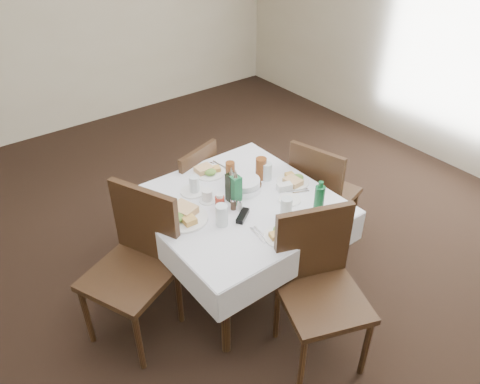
{
  "coord_description": "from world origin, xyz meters",
  "views": [
    {
      "loc": [
        -1.41,
        -1.9,
        2.6
      ],
      "look_at": [
        0.18,
        0.19,
        0.8
      ],
      "focal_mm": 35.0,
      "sensor_mm": 36.0,
      "label": 1
    }
  ],
  "objects_px": {
    "coffee_mug": "(207,196)",
    "water_e": "(267,171)",
    "water_s": "(286,208)",
    "green_bottle": "(319,200)",
    "chair_east": "(320,189)",
    "chair_south": "(318,279)",
    "dining_table": "(238,212)",
    "chair_north": "(190,186)",
    "water_w": "(222,215)",
    "chair_west": "(137,257)",
    "water_n": "(194,185)",
    "ketchup_bottle": "(220,204)",
    "oil_cruet_dark": "(231,186)",
    "oil_cruet_green": "(236,189)",
    "bread_basket": "(244,185)"
  },
  "relations": [
    {
      "from": "bread_basket",
      "to": "green_bottle",
      "type": "height_order",
      "value": "green_bottle"
    },
    {
      "from": "bread_basket",
      "to": "green_bottle",
      "type": "distance_m",
      "value": 0.56
    },
    {
      "from": "chair_east",
      "to": "water_w",
      "type": "bearing_deg",
      "value": -173.27
    },
    {
      "from": "chair_north",
      "to": "water_e",
      "type": "relative_size",
      "value": 6.64
    },
    {
      "from": "coffee_mug",
      "to": "water_e",
      "type": "bearing_deg",
      "value": -4.33
    },
    {
      "from": "green_bottle",
      "to": "chair_east",
      "type": "bearing_deg",
      "value": 41.11
    },
    {
      "from": "chair_north",
      "to": "water_w",
      "type": "distance_m",
      "value": 0.94
    },
    {
      "from": "water_w",
      "to": "ketchup_bottle",
      "type": "height_order",
      "value": "water_w"
    },
    {
      "from": "ketchup_bottle",
      "to": "chair_east",
      "type": "bearing_deg",
      "value": 0.14
    },
    {
      "from": "oil_cruet_green",
      "to": "green_bottle",
      "type": "distance_m",
      "value": 0.55
    },
    {
      "from": "coffee_mug",
      "to": "green_bottle",
      "type": "xyz_separation_m",
      "value": [
        0.49,
        -0.56,
        0.07
      ]
    },
    {
      "from": "green_bottle",
      "to": "water_s",
      "type": "bearing_deg",
      "value": 149.76
    },
    {
      "from": "bread_basket",
      "to": "oil_cruet_green",
      "type": "height_order",
      "value": "oil_cruet_green"
    },
    {
      "from": "coffee_mug",
      "to": "oil_cruet_dark",
      "type": "bearing_deg",
      "value": -34.39
    },
    {
      "from": "dining_table",
      "to": "water_n",
      "type": "bearing_deg",
      "value": 122.6
    },
    {
      "from": "chair_north",
      "to": "water_e",
      "type": "bearing_deg",
      "value": -64.1
    },
    {
      "from": "water_s",
      "to": "oil_cruet_green",
      "type": "height_order",
      "value": "oil_cruet_green"
    },
    {
      "from": "dining_table",
      "to": "green_bottle",
      "type": "distance_m",
      "value": 0.57
    },
    {
      "from": "chair_north",
      "to": "ketchup_bottle",
      "type": "relative_size",
      "value": 6.42
    },
    {
      "from": "chair_west",
      "to": "oil_cruet_green",
      "type": "relative_size",
      "value": 3.96
    },
    {
      "from": "water_n",
      "to": "coffee_mug",
      "type": "distance_m",
      "value": 0.14
    },
    {
      "from": "dining_table",
      "to": "water_e",
      "type": "bearing_deg",
      "value": 16.66
    },
    {
      "from": "chair_west",
      "to": "coffee_mug",
      "type": "distance_m",
      "value": 0.61
    },
    {
      "from": "ketchup_bottle",
      "to": "coffee_mug",
      "type": "height_order",
      "value": "ketchup_bottle"
    },
    {
      "from": "chair_west",
      "to": "oil_cruet_green",
      "type": "xyz_separation_m",
      "value": [
        0.71,
        -0.1,
        0.28
      ]
    },
    {
      "from": "chair_north",
      "to": "chair_east",
      "type": "height_order",
      "value": "chair_east"
    },
    {
      "from": "water_w",
      "to": "oil_cruet_green",
      "type": "bearing_deg",
      "value": 32.55
    },
    {
      "from": "chair_north",
      "to": "chair_west",
      "type": "bearing_deg",
      "value": -141.88
    },
    {
      "from": "oil_cruet_green",
      "to": "ketchup_bottle",
      "type": "relative_size",
      "value": 1.94
    },
    {
      "from": "chair_east",
      "to": "bread_basket",
      "type": "bearing_deg",
      "value": 170.99
    },
    {
      "from": "water_s",
      "to": "oil_cruet_green",
      "type": "distance_m",
      "value": 0.36
    },
    {
      "from": "ketchup_bottle",
      "to": "bread_basket",
      "type": "bearing_deg",
      "value": 21.18
    },
    {
      "from": "dining_table",
      "to": "chair_south",
      "type": "bearing_deg",
      "value": -85.62
    },
    {
      "from": "chair_east",
      "to": "oil_cruet_dark",
      "type": "distance_m",
      "value": 0.89
    },
    {
      "from": "bread_basket",
      "to": "dining_table",
      "type": "bearing_deg",
      "value": -141.92
    },
    {
      "from": "chair_south",
      "to": "oil_cruet_dark",
      "type": "relative_size",
      "value": 3.89
    },
    {
      "from": "water_s",
      "to": "water_e",
      "type": "distance_m",
      "value": 0.45
    },
    {
      "from": "dining_table",
      "to": "oil_cruet_green",
      "type": "bearing_deg",
      "value": 178.33
    },
    {
      "from": "chair_south",
      "to": "water_s",
      "type": "distance_m",
      "value": 0.49
    },
    {
      "from": "bread_basket",
      "to": "oil_cruet_green",
      "type": "distance_m",
      "value": 0.19
    },
    {
      "from": "water_n",
      "to": "chair_east",
      "type": "bearing_deg",
      "value": -16.28
    },
    {
      "from": "chair_south",
      "to": "water_s",
      "type": "xyz_separation_m",
      "value": [
        0.09,
        0.41,
        0.25
      ]
    },
    {
      "from": "chair_west",
      "to": "water_w",
      "type": "relative_size",
      "value": 7.16
    },
    {
      "from": "water_w",
      "to": "bread_basket",
      "type": "xyz_separation_m",
      "value": [
        0.35,
        0.23,
        -0.03
      ]
    },
    {
      "from": "chair_north",
      "to": "chair_east",
      "type": "bearing_deg",
      "value": -43.26
    },
    {
      "from": "chair_south",
      "to": "chair_west",
      "type": "xyz_separation_m",
      "value": [
        -0.78,
        0.82,
        0.01
      ]
    },
    {
      "from": "chair_south",
      "to": "water_e",
      "type": "xyz_separation_m",
      "value": [
        0.28,
        0.82,
        0.25
      ]
    },
    {
      "from": "chair_east",
      "to": "water_e",
      "type": "distance_m",
      "value": 0.56
    },
    {
      "from": "bread_basket",
      "to": "oil_cruet_dark",
      "type": "distance_m",
      "value": 0.17
    },
    {
      "from": "chair_east",
      "to": "dining_table",
      "type": "bearing_deg",
      "value": 179.16
    }
  ]
}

